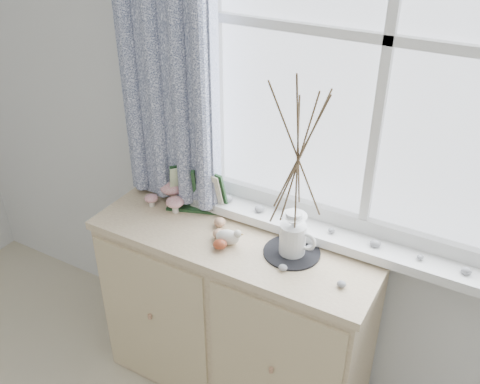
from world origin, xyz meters
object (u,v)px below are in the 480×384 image
(botanical_book, at_px, (193,190))
(twig_pitcher, at_px, (298,152))
(sideboard, at_px, (235,314))
(toadstool_cluster, at_px, (171,192))

(botanical_book, xyz_separation_m, twig_pitcher, (0.50, -0.07, 0.33))
(twig_pitcher, bearing_deg, botanical_book, 167.10)
(sideboard, height_order, botanical_book, botanical_book)
(botanical_book, height_order, toadstool_cluster, botanical_book)
(botanical_book, distance_m, toadstool_cluster, 0.12)
(sideboard, distance_m, botanical_book, 0.59)
(sideboard, relative_size, botanical_book, 4.01)
(sideboard, relative_size, twig_pitcher, 1.57)
(botanical_book, distance_m, twig_pitcher, 0.60)
(botanical_book, xyz_separation_m, toadstool_cluster, (-0.12, -0.01, -0.04))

